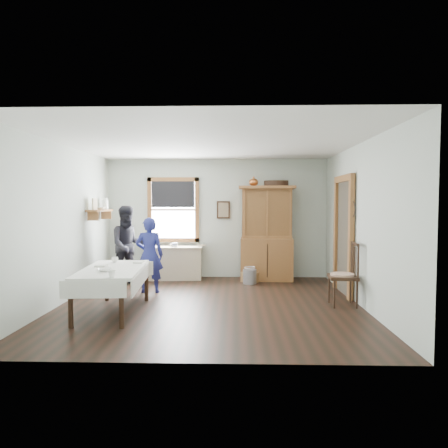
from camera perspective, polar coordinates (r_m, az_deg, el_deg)
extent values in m
cube|color=black|center=(6.87, -1.99, -11.31)|extent=(5.00, 5.00, 0.01)
cube|color=silver|center=(6.73, -2.04, 11.48)|extent=(5.00, 5.00, 0.01)
cube|color=#B9C1B3|center=(9.16, -1.02, 0.79)|extent=(5.00, 0.01, 2.70)
cube|color=#B9C1B3|center=(4.18, -4.20, -1.85)|extent=(5.00, 0.01, 2.70)
cube|color=#B9C1B3|center=(7.27, -22.10, -0.01)|extent=(0.01, 5.00, 2.70)
cube|color=#B9C1B3|center=(6.97, 18.97, -0.07)|extent=(0.01, 5.00, 2.70)
cube|color=white|center=(9.24, -7.24, 2.03)|extent=(1.00, 0.02, 1.30)
cube|color=#955F2E|center=(9.23, -7.29, 6.34)|extent=(1.18, 0.06, 0.09)
cube|color=#955F2E|center=(9.25, -7.23, -2.28)|extent=(1.18, 0.06, 0.09)
cube|color=#955F2E|center=(9.31, -10.58, 2.01)|extent=(0.09, 0.06, 1.48)
cube|color=#955F2E|center=(9.15, -3.88, 2.03)|extent=(0.09, 0.06, 1.48)
cube|color=black|center=(9.19, -7.30, 4.23)|extent=(0.98, 0.03, 0.59)
cube|color=#40392D|center=(7.79, 16.86, -1.94)|extent=(0.03, 0.90, 2.10)
cube|color=#955F2E|center=(7.30, 17.68, -2.28)|extent=(0.08, 0.12, 2.10)
cube|color=#955F2E|center=(8.28, 15.73, -1.64)|extent=(0.08, 0.12, 2.10)
cube|color=#955F2E|center=(7.77, 16.77, 6.24)|extent=(0.08, 1.14, 0.12)
cube|color=#955F2E|center=(8.61, -17.31, 1.85)|extent=(0.24, 1.00, 0.04)
cube|color=#955F2E|center=(8.23, -18.21, 1.09)|extent=(0.22, 0.03, 0.18)
cube|color=#955F2E|center=(8.99, -16.48, 1.26)|extent=(0.22, 0.03, 0.18)
cube|color=#C5AE89|center=(8.32, -18.00, 2.70)|extent=(0.03, 0.22, 0.24)
cylinder|color=white|center=(8.94, -16.60, 2.73)|extent=(0.12, 0.12, 0.22)
cube|color=black|center=(9.11, -0.09, 2.04)|extent=(0.30, 0.04, 0.40)
torus|color=black|center=(7.23, 17.93, 2.99)|extent=(0.01, 0.27, 0.27)
cube|color=#C5AE89|center=(9.04, -7.25, -5.52)|extent=(1.32, 0.57, 0.74)
cube|color=#955F2E|center=(8.86, 6.09, -1.31)|extent=(1.24, 0.61, 2.08)
cube|color=white|center=(6.50, -15.56, -9.13)|extent=(1.06, 1.82, 0.70)
cube|color=black|center=(6.94, 16.63, -6.85)|extent=(0.52, 0.52, 1.06)
cube|color=#A3A6AB|center=(8.52, 3.69, -7.50)|extent=(0.37, 0.37, 0.31)
cube|color=#AD874E|center=(8.74, 3.79, -7.53)|extent=(0.43, 0.37, 0.22)
imported|color=navy|center=(7.74, -10.62, -4.77)|extent=(0.51, 0.36, 1.33)
imported|color=black|center=(8.50, -13.48, -3.43)|extent=(0.93, 0.87, 1.53)
imported|color=white|center=(7.06, -15.32, -4.92)|extent=(0.12, 0.12, 0.09)
imported|color=white|center=(5.67, -15.75, -6.81)|extent=(0.12, 0.12, 0.10)
imported|color=white|center=(6.15, -16.71, -6.26)|extent=(0.22, 0.22, 0.05)
imported|color=#7B6952|center=(9.03, -3.80, -3.08)|extent=(0.17, 0.21, 0.02)
imported|color=white|center=(8.98, -7.19, -3.02)|extent=(0.21, 0.21, 0.06)
imported|color=white|center=(8.66, -17.21, 2.16)|extent=(0.22, 0.22, 0.05)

